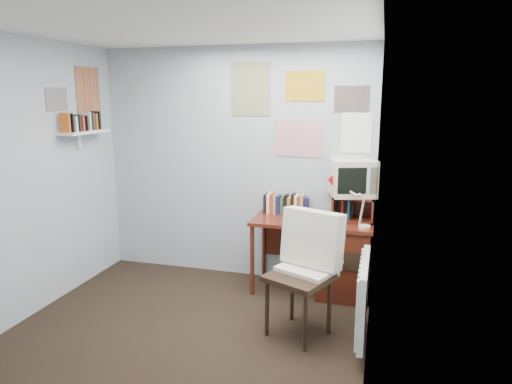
# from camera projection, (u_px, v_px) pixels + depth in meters

# --- Properties ---
(ground) EXTENTS (3.50, 3.50, 0.00)m
(ground) POSITION_uv_depth(u_px,v_px,m) (167.00, 354.00, 3.57)
(ground) COLOR black
(ground) RESTS_ON ground
(back_wall) EXTENTS (3.00, 0.02, 2.50)m
(back_wall) POSITION_uv_depth(u_px,v_px,m) (235.00, 164.00, 4.96)
(back_wall) COLOR #A6B3BE
(back_wall) RESTS_ON ground
(right_wall) EXTENTS (0.02, 3.50, 2.50)m
(right_wall) POSITION_uv_depth(u_px,v_px,m) (372.00, 212.00, 2.92)
(right_wall) COLOR #A6B3BE
(right_wall) RESTS_ON ground
(ceiling) EXTENTS (3.00, 3.50, 0.02)m
(ceiling) POSITION_uv_depth(u_px,v_px,m) (152.00, 17.00, 3.05)
(ceiling) COLOR white
(ceiling) RESTS_ON back_wall
(desk) EXTENTS (1.20, 0.55, 0.76)m
(desk) POSITION_uv_depth(u_px,v_px,m) (338.00, 256.00, 4.58)
(desk) COLOR #5C2115
(desk) RESTS_ON ground
(desk_chair) EXTENTS (0.68, 0.67, 1.02)m
(desk_chair) POSITION_uv_depth(u_px,v_px,m) (299.00, 278.00, 3.77)
(desk_chair) COLOR black
(desk_chair) RESTS_ON ground
(desk_lamp) EXTENTS (0.34, 0.31, 0.41)m
(desk_lamp) POSITION_uv_depth(u_px,v_px,m) (365.00, 207.00, 4.24)
(desk_lamp) COLOR red
(desk_lamp) RESTS_ON desk
(tv_riser) EXTENTS (0.40, 0.30, 0.25)m
(tv_riser) POSITION_uv_depth(u_px,v_px,m) (353.00, 208.00, 4.55)
(tv_riser) COLOR #5C2115
(tv_riser) RESTS_ON desk
(crt_tv) EXTENTS (0.51, 0.49, 0.40)m
(crt_tv) POSITION_uv_depth(u_px,v_px,m) (353.00, 176.00, 4.51)
(crt_tv) COLOR beige
(crt_tv) RESTS_ON tv_riser
(book_row) EXTENTS (0.60, 0.14, 0.22)m
(book_row) POSITION_uv_depth(u_px,v_px,m) (292.00, 204.00, 4.78)
(book_row) COLOR #5C2115
(book_row) RESTS_ON desk
(radiator) EXTENTS (0.09, 0.80, 0.60)m
(radiator) POSITION_uv_depth(u_px,v_px,m) (364.00, 296.00, 3.62)
(radiator) COLOR white
(radiator) RESTS_ON right_wall
(wall_shelf) EXTENTS (0.20, 0.62, 0.24)m
(wall_shelf) POSITION_uv_depth(u_px,v_px,m) (84.00, 132.00, 4.64)
(wall_shelf) COLOR white
(wall_shelf) RESTS_ON left_wall
(posters_back) EXTENTS (1.20, 0.01, 0.90)m
(posters_back) POSITION_uv_depth(u_px,v_px,m) (299.00, 109.00, 4.65)
(posters_back) COLOR white
(posters_back) RESTS_ON back_wall
(posters_left) EXTENTS (0.01, 0.70, 0.60)m
(posters_left) POSITION_uv_depth(u_px,v_px,m) (73.00, 94.00, 4.59)
(posters_left) COLOR white
(posters_left) RESTS_ON left_wall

